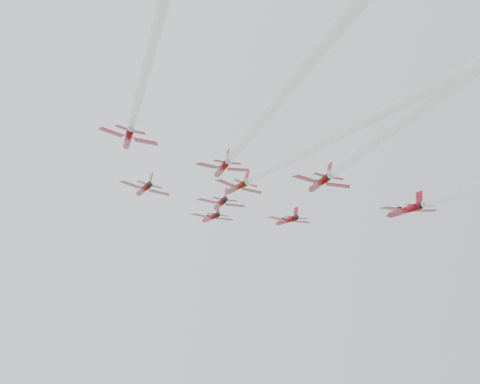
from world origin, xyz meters
name	(u,v)px	position (x,y,z in m)	size (l,w,h in m)	color
jet_lead	(211,217)	(2.16, 27.40, 166.95)	(10.19, 13.46, 7.19)	maroon
jet_row2_left	(144,189)	(-16.40, 13.13, 160.21)	(10.42, 13.76, 7.35)	maroon
jet_row2_center	(220,204)	(-0.82, 11.59, 159.48)	(10.04, 13.25, 7.08)	maroon
jet_row2_right	(287,220)	(15.04, 13.95, 160.59)	(9.62, 12.70, 6.78)	#A40F14
jet_center	(349,126)	(-2.75, -42.81, 133.70)	(8.93, 87.94, 42.38)	#9B1C0E
jet_rear_farleft	(207,17)	(-24.99, -57.49, 126.76)	(9.08, 89.39, 43.07)	#B11022
jet_rear_left	(344,84)	(-8.82, -52.44, 129.15)	(8.96, 88.22, 42.51)	#A4160F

